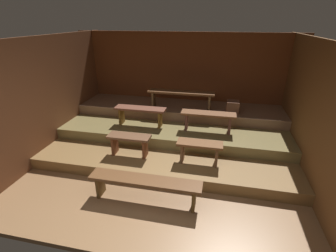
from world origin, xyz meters
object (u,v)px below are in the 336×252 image
object	(u,v)px
bench_lower_right	(200,148)
bench_upper_center	(181,95)
bench_middle_left	(140,112)
wooden_crate_upper	(233,107)
bench_floor_center	(145,183)
bench_lower_left	(129,141)
bench_middle_right	(208,117)

from	to	relation	value
bench_lower_right	bench_upper_center	size ratio (longest dim) A/B	0.51
bench_middle_left	wooden_crate_upper	xyz separation A→B (m)	(2.10, 0.67, 0.04)
bench_floor_center	wooden_crate_upper	distance (m)	3.04
bench_lower_left	bench_middle_left	size ratio (longest dim) A/B	0.72
bench_lower_right	bench_middle_left	bearing A→B (deg)	146.33
bench_lower_left	wooden_crate_upper	distance (m)	2.63
bench_floor_center	bench_middle_right	size ratio (longest dim) A/B	1.55
bench_lower_right	bench_upper_center	xyz separation A→B (m)	(-0.65, 1.72, 0.50)
bench_lower_left	bench_middle_left	world-z (taller)	bench_middle_left
bench_middle_left	bench_middle_right	world-z (taller)	same
bench_lower_right	wooden_crate_upper	distance (m)	1.80
bench_floor_center	bench_lower_right	xyz separation A→B (m)	(0.77, 1.00, 0.20)
bench_lower_left	bench_middle_left	xyz separation A→B (m)	(-0.08, 0.99, 0.25)
bench_floor_center	bench_upper_center	size ratio (longest dim) A/B	1.11
bench_lower_right	bench_upper_center	distance (m)	1.91
bench_floor_center	bench_upper_center	bearing A→B (deg)	87.41
wooden_crate_upper	bench_middle_right	bearing A→B (deg)	-128.44
bench_lower_left	wooden_crate_upper	world-z (taller)	wooden_crate_upper
bench_middle_left	bench_lower_right	bearing A→B (deg)	-33.67
bench_lower_right	bench_middle_left	xyz separation A→B (m)	(-1.48, 0.99, 0.25)
bench_floor_center	bench_lower_left	xyz separation A→B (m)	(-0.63, 1.00, 0.20)
bench_middle_right	wooden_crate_upper	bearing A→B (deg)	51.56
bench_middle_left	bench_upper_center	xyz separation A→B (m)	(0.83, 0.74, 0.25)
bench_lower_right	bench_middle_left	size ratio (longest dim) A/B	0.72
bench_floor_center	wooden_crate_upper	size ratio (longest dim) A/B	6.31
bench_lower_right	bench_middle_right	bearing A→B (deg)	85.29
bench_lower_left	bench_floor_center	bearing A→B (deg)	-57.84
bench_floor_center	bench_middle_left	bearing A→B (deg)	109.64
bench_lower_left	wooden_crate_upper	size ratio (longest dim) A/B	2.93
bench_middle_right	bench_upper_center	world-z (taller)	bench_upper_center
bench_middle_right	bench_upper_center	distance (m)	1.07
bench_middle_left	bench_upper_center	distance (m)	1.14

